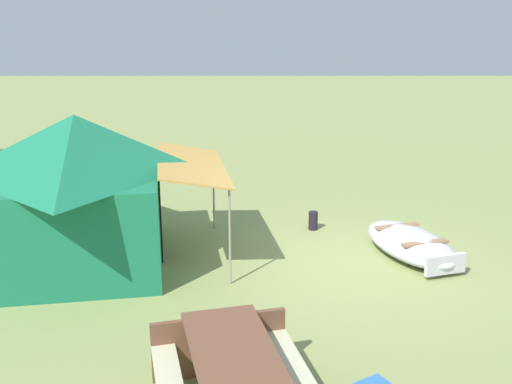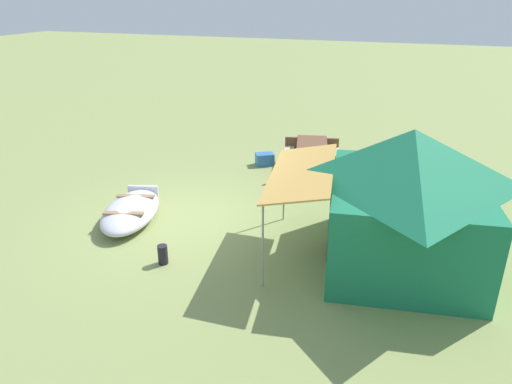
% 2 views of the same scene
% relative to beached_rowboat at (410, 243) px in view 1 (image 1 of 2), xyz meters
% --- Properties ---
extents(ground_plane, '(80.00, 80.00, 0.00)m').
position_rel_beached_rowboat_xyz_m(ground_plane, '(-0.40, 1.22, -0.22)').
color(ground_plane, '#879454').
extents(beached_rowboat, '(2.43, 1.70, 0.42)m').
position_rel_beached_rowboat_xyz_m(beached_rowboat, '(0.00, 0.00, 0.00)').
color(beached_rowboat, silver).
rests_on(beached_rowboat, ground_plane).
extents(canvas_cabin_tent, '(3.70, 4.17, 2.48)m').
position_rel_beached_rowboat_xyz_m(canvas_cabin_tent, '(-0.25, 5.52, 1.07)').
color(canvas_cabin_tent, '#1A744F').
rests_on(canvas_cabin_tent, ground_plane).
extents(picnic_table, '(2.06, 1.89, 0.76)m').
position_rel_beached_rowboat_xyz_m(picnic_table, '(-4.26, 2.91, 0.26)').
color(picnic_table, brown).
rests_on(picnic_table, ground_plane).
extents(fuel_can, '(0.26, 0.26, 0.36)m').
position_rel_beached_rowboat_xyz_m(fuel_can, '(1.31, 1.54, -0.04)').
color(fuel_can, black).
rests_on(fuel_can, ground_plane).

